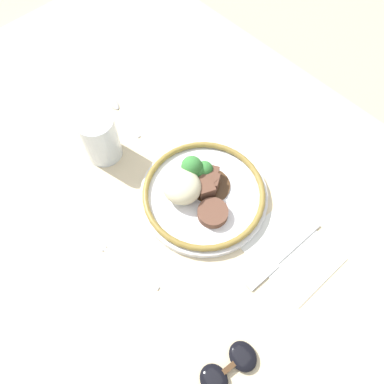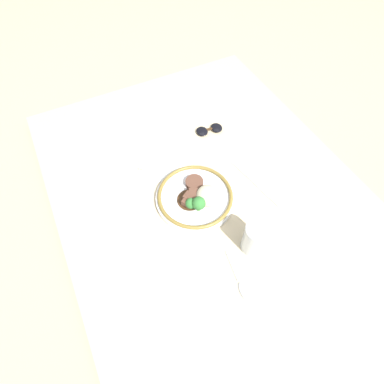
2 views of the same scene
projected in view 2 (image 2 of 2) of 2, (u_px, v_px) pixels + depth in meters
The scene contains 9 objects.
ground_plane at pixel (216, 210), 1.01m from camera, with size 8.00×8.00×0.00m, color tan.
dining_table at pixel (217, 207), 0.99m from camera, with size 1.39×0.98×0.04m.
napkin at pixel (161, 162), 1.07m from camera, with size 0.17×0.14×0.00m.
plate at pixel (197, 197), 0.97m from camera, with size 0.26×0.26×0.07m.
juice_glass at pixel (256, 239), 0.85m from camera, with size 0.08×0.08×0.11m.
fork at pixel (169, 159), 1.08m from camera, with size 0.02×0.19×0.00m.
knife at pixel (257, 185), 1.02m from camera, with size 0.23×0.05×0.00m.
spoon at pixel (240, 284), 0.83m from camera, with size 0.14×0.03×0.01m.
sunglasses at pixel (209, 129), 1.15m from camera, with size 0.06×0.11×0.02m.
Camera 2 is at (0.42, -0.30, 0.87)m, focal length 28.00 mm.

